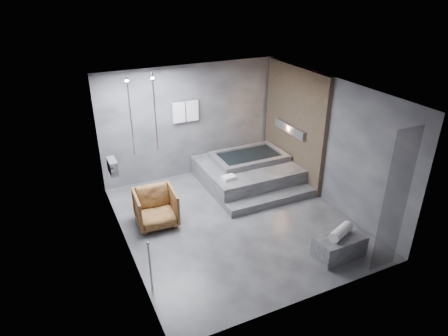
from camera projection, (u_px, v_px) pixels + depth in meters
room at (249, 137)px, 8.01m from camera, size 5.00×5.04×2.82m
tub_deck at (247, 172)px, 9.89m from camera, size 2.20×2.00×0.50m
tub_step at (272, 200)px, 9.00m from camera, size 2.20×0.36×0.18m
concrete_bench at (339, 246)px, 7.29m from camera, size 0.93×0.53×0.41m
driftwood_chair at (156, 208)px, 8.16m from camera, size 0.86×0.88×0.76m
rolled_towel at (341, 232)px, 7.18m from camera, size 0.57×0.39×0.19m
deck_towel at (229, 178)px, 9.01m from camera, size 0.32×0.25×0.08m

